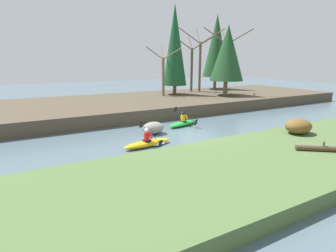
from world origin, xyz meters
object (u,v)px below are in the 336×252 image
(kayaker_lead, at_px, (184,123))
(boulder_midstream, at_px, (153,128))
(driftwood_log, at_px, (318,148))
(kayaker_middle, at_px, (150,143))

(kayaker_lead, relative_size, boulder_midstream, 2.07)
(kayaker_lead, bearing_deg, driftwood_log, -96.05)
(kayaker_middle, bearing_deg, boulder_midstream, 53.22)
(kayaker_lead, distance_m, kayaker_middle, 4.90)
(driftwood_log, bearing_deg, boulder_midstream, 155.65)
(boulder_midstream, bearing_deg, driftwood_log, -61.13)
(driftwood_log, bearing_deg, kayaker_lead, 136.84)
(boulder_midstream, xyz_separation_m, driftwood_log, (4.26, -7.73, 0.32))
(kayaker_lead, xyz_separation_m, boulder_midstream, (-2.74, -0.87, 0.16))
(driftwood_log, bearing_deg, kayaker_middle, 170.69)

